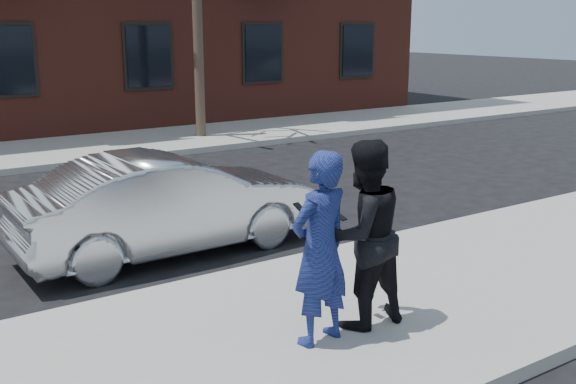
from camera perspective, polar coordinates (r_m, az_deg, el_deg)
ground at (r=7.13m, az=-0.04°, el=-11.76°), size 100.00×100.00×0.00m
near_sidewalk at (r=6.92m, az=1.13°, el=-11.95°), size 50.00×3.50×0.15m
near_curb at (r=8.33m, az=-6.00°, el=-7.36°), size 50.00×0.10×0.15m
far_sidewalk at (r=17.24m, az=-21.26°, el=2.99°), size 50.00×3.50×0.15m
far_curb at (r=15.52m, az=-19.76°, el=1.97°), size 50.00×0.10×0.15m
silver_sedan at (r=9.42m, az=-10.01°, el=-0.98°), size 4.25×1.54×1.39m
man_hoodie at (r=6.27m, az=2.73°, el=-4.81°), size 0.74×0.55×1.86m
man_peacoat at (r=6.68m, az=6.38°, el=-3.58°), size 0.93×0.74×1.89m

